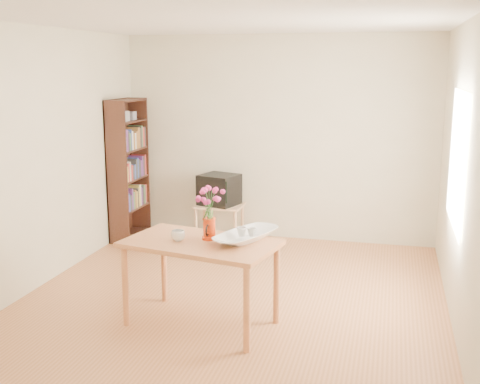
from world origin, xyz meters
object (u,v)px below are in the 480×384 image
(table, at_px, (201,252))
(television, at_px, (220,189))
(bowl, at_px, (246,216))
(pitcher, at_px, (209,230))
(mug, at_px, (178,236))

(table, relative_size, television, 2.55)
(table, bearing_deg, bowl, 29.67)
(pitcher, height_order, bowl, bowl)
(bowl, bearing_deg, pitcher, -172.55)
(table, xyz_separation_m, mug, (-0.19, -0.04, 0.14))
(table, height_order, mug, mug)
(pitcher, relative_size, bowl, 0.44)
(table, height_order, pitcher, pitcher)
(table, distance_m, bowl, 0.50)
(mug, height_order, bowl, bowl)
(table, height_order, television, television)
(pitcher, bearing_deg, table, -128.88)
(bowl, height_order, television, bowl)
(table, distance_m, television, 2.65)
(pitcher, bearing_deg, bowl, 3.02)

